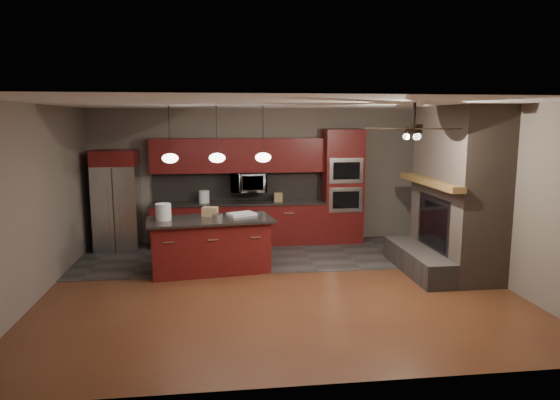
{
  "coord_description": "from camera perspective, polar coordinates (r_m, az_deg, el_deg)",
  "views": [
    {
      "loc": [
        -0.89,
        -7.46,
        2.57
      ],
      "look_at": [
        0.12,
        0.6,
        1.26
      ],
      "focal_mm": 32.0,
      "sensor_mm": 36.0,
      "label": 1
    }
  ],
  "objects": [
    {
      "name": "counter_bucket",
      "position": [
        10.28,
        -8.67,
        0.38
      ],
      "size": [
        0.23,
        0.23,
        0.25
      ],
      "primitive_type": "cylinder",
      "rotation": [
        0.0,
        0.0,
        0.05
      ],
      "color": "white",
      "rests_on": "back_cabinetry"
    },
    {
      "name": "ceiling_fan",
      "position": [
        7.18,
        15.04,
        7.95
      ],
      "size": [
        1.27,
        1.33,
        0.41
      ],
      "color": "black",
      "rests_on": "ceiling"
    },
    {
      "name": "pendant_center",
      "position": [
        8.18,
        -7.19,
        4.83
      ],
      "size": [
        0.26,
        0.26,
        0.92
      ],
      "color": "black",
      "rests_on": "ceiling"
    },
    {
      "name": "pendant_right",
      "position": [
        8.21,
        -1.94,
        4.91
      ],
      "size": [
        0.26,
        0.26,
        0.92
      ],
      "color": "black",
      "rests_on": "ceiling"
    },
    {
      "name": "white_bucket",
      "position": [
        8.5,
        -13.2,
        -1.33
      ],
      "size": [
        0.35,
        0.35,
        0.28
      ],
      "primitive_type": "cylinder",
      "rotation": [
        0.0,
        0.0,
        0.48
      ],
      "color": "silver",
      "rests_on": "kitchen_island"
    },
    {
      "name": "pendant_left",
      "position": [
        8.21,
        -12.45,
        4.71
      ],
      "size": [
        0.26,
        0.26,
        0.92
      ],
      "color": "black",
      "rests_on": "ceiling"
    },
    {
      "name": "paint_can",
      "position": [
        8.28,
        -7.16,
        -2.03
      ],
      "size": [
        0.2,
        0.2,
        0.11
      ],
      "primitive_type": "cylinder",
      "rotation": [
        0.0,
        0.0,
        -0.23
      ],
      "color": "#BCBBC0",
      "rests_on": "kitchen_island"
    },
    {
      "name": "kitchen_island",
      "position": [
        8.61,
        -7.95,
        -5.09
      ],
      "size": [
        2.19,
        1.21,
        0.92
      ],
      "rotation": [
        0.0,
        0.0,
        0.13
      ],
      "color": "maroon",
      "rests_on": "ground"
    },
    {
      "name": "refrigerator",
      "position": [
        10.39,
        -18.14,
        -0.05
      ],
      "size": [
        0.84,
        0.75,
        1.99
      ],
      "color": "silver",
      "rests_on": "ground"
    },
    {
      "name": "slate_tile_patch",
      "position": [
        9.64,
        -1.58,
        -6.28
      ],
      "size": [
        7.0,
        2.4,
        0.01
      ],
      "primitive_type": "cube",
      "color": "#383633",
      "rests_on": "ground"
    },
    {
      "name": "paint_tray",
      "position": [
        8.74,
        -4.4,
        -1.62
      ],
      "size": [
        0.54,
        0.47,
        0.05
      ],
      "primitive_type": "cube",
      "rotation": [
        0.0,
        0.0,
        0.41
      ],
      "color": "silver",
      "rests_on": "kitchen_island"
    },
    {
      "name": "fireplace_column",
      "position": [
        8.87,
        19.24,
        0.39
      ],
      "size": [
        1.3,
        2.1,
        2.8
      ],
      "color": "brown",
      "rests_on": "ground"
    },
    {
      "name": "ceiling",
      "position": [
        7.51,
        -0.32,
        10.9
      ],
      "size": [
        7.0,
        6.0,
        0.02
      ],
      "primitive_type": "cube",
      "color": "white",
      "rests_on": "back_wall"
    },
    {
      "name": "counter_box",
      "position": [
        10.3,
        -0.22,
        0.35
      ],
      "size": [
        0.17,
        0.13,
        0.19
      ],
      "primitive_type": "cube",
      "rotation": [
        0.0,
        0.0,
        0.01
      ],
      "color": "#90724A",
      "rests_on": "back_cabinetry"
    },
    {
      "name": "back_cabinetry",
      "position": [
        10.34,
        -4.73,
        -0.22
      ],
      "size": [
        3.59,
        0.64,
        2.2
      ],
      "color": "maroon",
      "rests_on": "ground"
    },
    {
      "name": "right_wall",
      "position": [
        8.73,
        23.15,
        0.71
      ],
      "size": [
        0.02,
        6.0,
        2.8
      ],
      "primitive_type": "cube",
      "color": "#6B5E56",
      "rests_on": "ground"
    },
    {
      "name": "ground",
      "position": [
        7.93,
        -0.3,
        -9.75
      ],
      "size": [
        7.0,
        7.0,
        0.0
      ],
      "primitive_type": "plane",
      "color": "#59311A",
      "rests_on": "ground"
    },
    {
      "name": "oven_tower",
      "position": [
        10.56,
        7.14,
        1.57
      ],
      "size": [
        0.8,
        0.63,
        2.38
      ],
      "color": "maroon",
      "rests_on": "ground"
    },
    {
      "name": "cardboard_box",
      "position": [
        8.71,
        -8.0,
        -1.33
      ],
      "size": [
        0.29,
        0.24,
        0.16
      ],
      "primitive_type": "cube",
      "rotation": [
        0.0,
        0.0,
        -0.27
      ],
      "color": "#9C7950",
      "rests_on": "kitchen_island"
    },
    {
      "name": "microwave",
      "position": [
        10.3,
        -3.64,
        2.04
      ],
      "size": [
        0.73,
        0.41,
        0.5
      ],
      "primitive_type": "imported",
      "color": "silver",
      "rests_on": "back_cabinetry"
    },
    {
      "name": "back_wall",
      "position": [
        10.56,
        -2.24,
        2.77
      ],
      "size": [
        7.0,
        0.02,
        2.8
      ],
      "primitive_type": "cube",
      "color": "#6B5E56",
      "rests_on": "ground"
    },
    {
      "name": "left_wall",
      "position": [
        7.98,
        -26.11,
        -0.22
      ],
      "size": [
        0.02,
        6.0,
        2.8
      ],
      "primitive_type": "cube",
      "color": "#6B5E56",
      "rests_on": "ground"
    }
  ]
}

